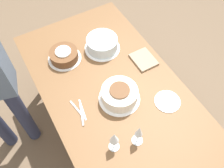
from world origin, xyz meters
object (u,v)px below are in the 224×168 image
at_px(wine_glass_extra, 139,132).
at_px(cake_center_white, 120,94).
at_px(wine_glass_near, 114,138).
at_px(cake_back_decorated, 102,44).
at_px(cake_front_chocolate, 64,55).

bearing_deg(wine_glass_extra, cake_center_white, 168.86).
height_order(cake_center_white, wine_glass_near, wine_glass_near).
bearing_deg(cake_back_decorated, cake_center_white, -13.73).
bearing_deg(wine_glass_near, wine_glass_extra, 75.70).
relative_size(cake_front_chocolate, wine_glass_extra, 1.33).
height_order(wine_glass_near, wine_glass_extra, same).
xyz_separation_m(cake_front_chocolate, wine_glass_near, (0.81, -0.02, 0.10)).
bearing_deg(cake_back_decorated, cake_front_chocolate, -99.43).
bearing_deg(wine_glass_near, cake_front_chocolate, 178.69).
relative_size(cake_front_chocolate, wine_glass_near, 1.33).
xyz_separation_m(cake_back_decorated, wine_glass_near, (0.76, -0.33, 0.08)).
xyz_separation_m(wine_glass_near, wine_glass_extra, (0.04, 0.15, -0.00)).
distance_m(cake_center_white, wine_glass_extra, 0.34).
distance_m(cake_center_white, cake_front_chocolate, 0.56).
bearing_deg(cake_front_chocolate, cake_back_decorated, 80.57).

